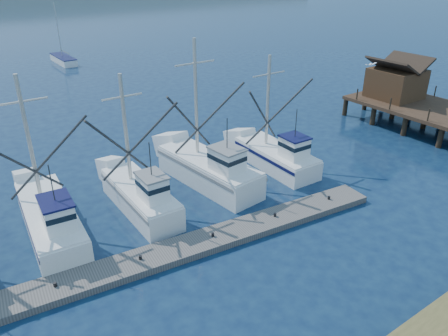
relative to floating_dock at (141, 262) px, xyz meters
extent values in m
plane|color=#0D1E3C|center=(7.18, -5.57, -0.19)|extent=(500.00, 500.00, 0.00)
cube|color=#655F5A|center=(0.00, 0.00, 0.00)|extent=(28.51, 4.89, 0.38)
cube|color=#4C331E|center=(28.68, 6.43, 3.11)|extent=(4.00, 4.00, 2.60)
cube|color=white|center=(-2.74, 5.36, 0.55)|extent=(3.06, 8.40, 1.49)
cube|color=white|center=(-2.74, 3.26, 2.05)|extent=(1.55, 2.11, 1.50)
cylinder|color=#B7B2A8|center=(-2.74, 6.77, 4.82)|extent=(0.22, 0.22, 7.05)
cube|color=white|center=(2.31, 4.77, 0.56)|extent=(2.27, 7.07, 1.50)
cube|color=white|center=(2.31, 2.96, 2.06)|extent=(1.27, 1.74, 1.50)
cylinder|color=#B7B2A8|center=(2.31, 5.97, 4.57)|extent=(0.22, 0.22, 6.50)
cube|color=white|center=(7.49, 5.26, 0.66)|extent=(3.41, 8.25, 1.71)
cube|color=white|center=(7.49, 3.21, 2.27)|extent=(1.69, 2.10, 1.50)
cylinder|color=#B7B2A8|center=(7.49, 6.63, 5.31)|extent=(0.22, 0.22, 7.59)
cube|color=white|center=(12.83, 4.64, 0.47)|extent=(2.69, 6.84, 1.32)
cube|color=white|center=(12.83, 2.90, 1.88)|extent=(1.50, 1.69, 1.50)
cylinder|color=#B7B2A8|center=(12.83, 5.80, 4.38)|extent=(0.22, 0.22, 6.49)
cube|color=white|center=(10.71, 47.60, 0.26)|extent=(1.84, 6.74, 0.90)
cylinder|color=#B7B2A8|center=(10.71, 47.90, 4.31)|extent=(0.12, 0.12, 7.20)
sphere|color=white|center=(19.90, 2.96, 6.58)|extent=(0.21, 0.21, 0.21)
cube|color=white|center=(19.59, 2.96, 6.60)|extent=(0.51, 0.12, 0.14)
cube|color=white|center=(20.21, 2.96, 6.60)|extent=(0.51, 0.12, 0.14)
camera|label=1|loc=(-6.59, -16.42, 13.54)|focal=35.00mm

